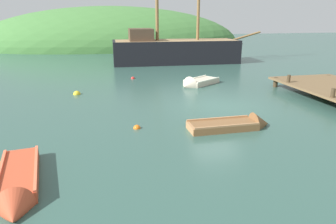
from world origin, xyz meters
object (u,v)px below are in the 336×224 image
object	(u,v)px
rowboat_portside	(197,84)
buoy_yellow	(77,94)
sailing_ship	(174,54)
rowboat_center	(18,186)
buoy_red	(133,79)
buoy_orange	(137,128)
rowboat_far	(236,126)

from	to	relation	value
rowboat_portside	buoy_yellow	bearing A→B (deg)	-27.64
sailing_ship	rowboat_center	size ratio (longest dim) A/B	3.85
rowboat_center	sailing_ship	bearing A→B (deg)	147.64
rowboat_center	buoy_yellow	xyz separation A→B (m)	(1.08, 10.61, -0.10)
buoy_yellow	buoy_red	distance (m)	5.58
buoy_red	buoy_orange	bearing A→B (deg)	-96.17
sailing_ship	rowboat_center	world-z (taller)	sailing_ship
buoy_red	rowboat_far	bearing A→B (deg)	-75.97
rowboat_far	rowboat_center	bearing A→B (deg)	-158.43
sailing_ship	buoy_orange	bearing A→B (deg)	-106.16
buoy_red	buoy_orange	xyz separation A→B (m)	(-1.15, -10.66, 0.00)
rowboat_portside	sailing_ship	bearing A→B (deg)	-129.57
sailing_ship	buoy_yellow	bearing A→B (deg)	-125.51
sailing_ship	rowboat_center	xyz separation A→B (m)	(-9.90, -21.73, -0.79)
rowboat_center	buoy_red	bearing A→B (deg)	153.58
rowboat_far	buoy_orange	distance (m)	4.13
rowboat_portside	buoy_orange	world-z (taller)	rowboat_portside
rowboat_far	buoy_orange	bearing A→B (deg)	167.44
rowboat_far	rowboat_portside	bearing A→B (deg)	82.94
rowboat_portside	buoy_yellow	size ratio (longest dim) A/B	7.55
rowboat_far	buoy_yellow	bearing A→B (deg)	131.71
sailing_ship	buoy_red	bearing A→B (deg)	-122.24
sailing_ship	rowboat_portside	distance (m)	10.41
buoy_yellow	rowboat_portside	bearing A→B (deg)	5.89
buoy_yellow	buoy_orange	size ratio (longest dim) A/B	1.42
buoy_yellow	rowboat_far	bearing A→B (deg)	-48.11
rowboat_far	sailing_ship	bearing A→B (deg)	83.41
buoy_yellow	buoy_red	xyz separation A→B (m)	(3.84, 4.05, 0.00)
sailing_ship	buoy_orange	world-z (taller)	sailing_ship
sailing_ship	buoy_yellow	xyz separation A→B (m)	(-8.82, -11.12, -0.89)
sailing_ship	buoy_orange	size ratio (longest dim) A/B	48.81
buoy_orange	rowboat_portside	bearing A→B (deg)	55.78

